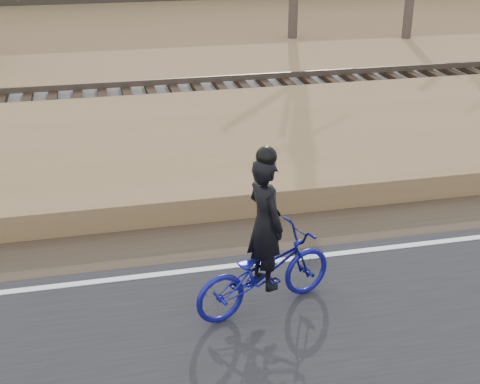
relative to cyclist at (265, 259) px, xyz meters
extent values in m
plane|color=olive|center=(-2.29, 0.91, -0.76)|extent=(120.00, 120.00, 0.00)
cube|color=silver|center=(-2.29, 1.11, -0.70)|extent=(120.00, 0.12, 0.01)
cube|color=#473A2B|center=(-2.29, 2.11, -0.74)|extent=(120.00, 1.60, 0.04)
cube|color=olive|center=(-2.29, 5.11, -0.54)|extent=(120.00, 5.00, 0.44)
cube|color=slate|center=(-2.29, 8.91, -0.54)|extent=(120.00, 3.00, 0.45)
cube|color=black|center=(-2.29, 8.91, -0.24)|extent=(120.00, 2.40, 0.14)
cube|color=brown|center=(-2.29, 8.19, -0.10)|extent=(120.00, 0.07, 0.15)
cube|color=brown|center=(-2.29, 9.63, -0.10)|extent=(120.00, 0.07, 0.15)
imported|color=navy|center=(0.00, 0.00, -0.18)|extent=(2.11, 1.27, 1.05)
imported|color=black|center=(0.00, 0.00, 0.52)|extent=(0.59, 0.73, 1.74)
sphere|color=black|center=(0.00, 0.00, 1.41)|extent=(0.26, 0.26, 0.26)
camera|label=1|loc=(-1.98, -7.20, 4.24)|focal=50.00mm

